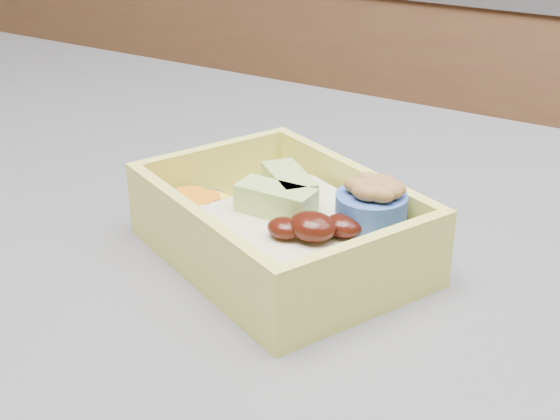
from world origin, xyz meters
The scene contains 1 object.
bento_box centered at (0.20, 0.00, 0.94)m, with size 0.19×0.17×0.06m.
Camera 1 is at (0.41, -0.34, 1.15)m, focal length 50.00 mm.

